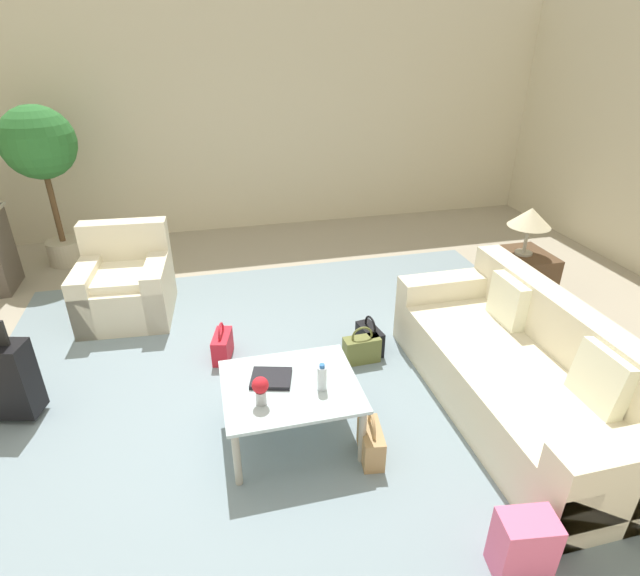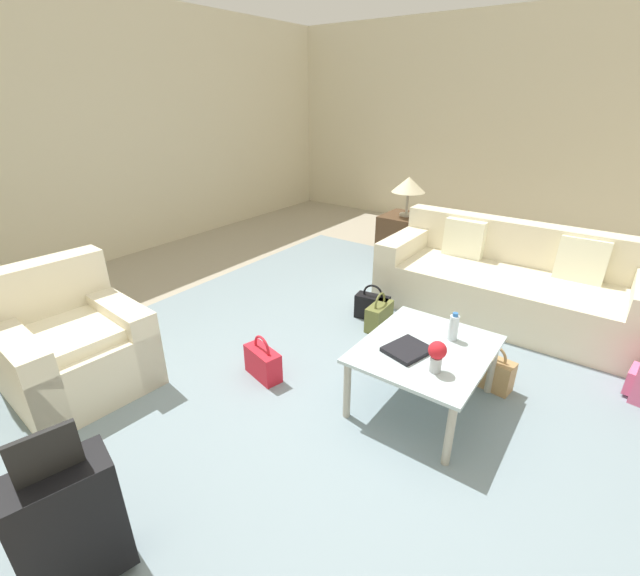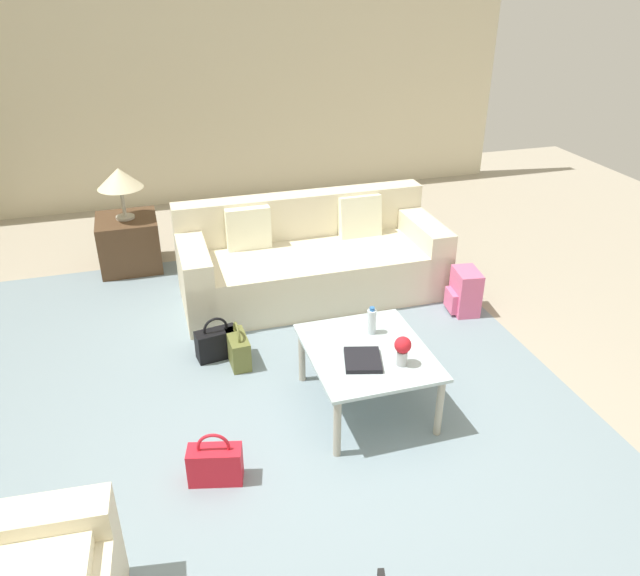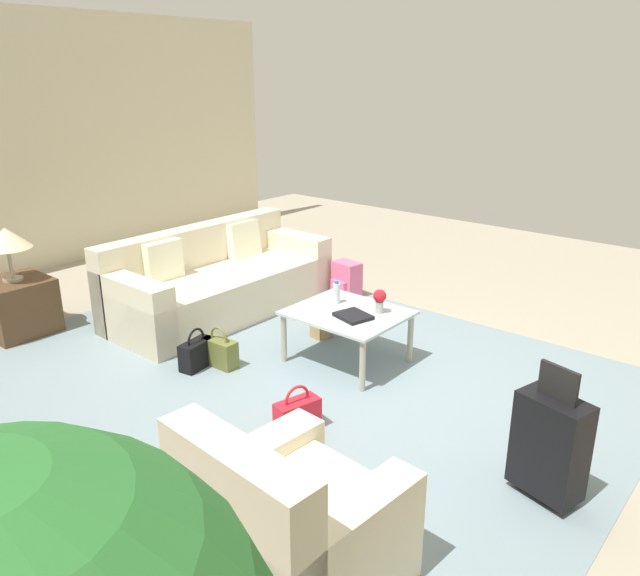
{
  "view_description": "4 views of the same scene",
  "coord_description": "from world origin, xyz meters",
  "px_view_note": "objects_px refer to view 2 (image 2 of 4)",
  "views": [
    {
      "loc": [
        -0.06,
        -3.22,
        2.62
      ],
      "look_at": [
        0.66,
        -0.28,
        1.07
      ],
      "focal_mm": 28.0,
      "sensor_mm": 36.0,
      "label": 1
    },
    {
      "loc": [
        -1.97,
        -1.36,
        1.99
      ],
      "look_at": [
        0.46,
        0.42,
        0.63
      ],
      "focal_mm": 24.0,
      "sensor_mm": 36.0,
      "label": 2
    },
    {
      "loc": [
        -2.86,
        0.81,
        2.77
      ],
      "look_at": [
        0.93,
        -0.32,
        0.69
      ],
      "focal_mm": 35.0,
      "sensor_mm": 36.0,
      "label": 3
    },
    {
      "loc": [
        -2.56,
        3.41,
        2.38
      ],
      "look_at": [
        0.09,
        0.24,
        0.94
      ],
      "focal_mm": 35.0,
      "sensor_mm": 36.0,
      "label": 4
    }
  ],
  "objects_px": {
    "side_table": "(404,235)",
    "handbag_black": "(372,306)",
    "handbag_tan": "(490,371)",
    "suitcase_black": "(70,525)",
    "handbag_red": "(263,362)",
    "armchair": "(71,349)",
    "coffee_table_book": "(407,350)",
    "flower_vase": "(437,354)",
    "couch": "(509,285)",
    "table_lamp": "(409,185)",
    "handbag_olive": "(379,315)",
    "water_bottle": "(454,327)",
    "coffee_table": "(425,355)"
  },
  "relations": [
    {
      "from": "handbag_tan",
      "to": "handbag_red",
      "type": "bearing_deg",
      "value": 122.19
    },
    {
      "from": "side_table",
      "to": "table_lamp",
      "type": "bearing_deg",
      "value": 0.0
    },
    {
      "from": "water_bottle",
      "to": "handbag_black",
      "type": "height_order",
      "value": "water_bottle"
    },
    {
      "from": "armchair",
      "to": "handbag_black",
      "type": "bearing_deg",
      "value": -29.96
    },
    {
      "from": "couch",
      "to": "table_lamp",
      "type": "xyz_separation_m",
      "value": [
        1.0,
        1.6,
        0.63
      ]
    },
    {
      "from": "coffee_table",
      "to": "flower_vase",
      "type": "distance_m",
      "value": 0.32
    },
    {
      "from": "coffee_table_book",
      "to": "suitcase_black",
      "type": "distance_m",
      "value": 1.98
    },
    {
      "from": "armchair",
      "to": "coffee_table",
      "type": "xyz_separation_m",
      "value": [
        1.29,
        -2.17,
        0.1
      ]
    },
    {
      "from": "flower_vase",
      "to": "handbag_black",
      "type": "bearing_deg",
      "value": 43.32
    },
    {
      "from": "water_bottle",
      "to": "side_table",
      "type": "relative_size",
      "value": 0.35
    },
    {
      "from": "armchair",
      "to": "coffee_table",
      "type": "relative_size",
      "value": 1.01
    },
    {
      "from": "couch",
      "to": "handbag_black",
      "type": "height_order",
      "value": "couch"
    },
    {
      "from": "handbag_tan",
      "to": "couch",
      "type": "bearing_deg",
      "value": 9.9
    },
    {
      "from": "handbag_black",
      "to": "coffee_table",
      "type": "bearing_deg",
      "value": -134.81
    },
    {
      "from": "couch",
      "to": "coffee_table_book",
      "type": "height_order",
      "value": "couch"
    },
    {
      "from": "couch",
      "to": "armchair",
      "type": "relative_size",
      "value": 2.52
    },
    {
      "from": "armchair",
      "to": "couch",
      "type": "bearing_deg",
      "value": -36.29
    },
    {
      "from": "coffee_table_book",
      "to": "flower_vase",
      "type": "bearing_deg",
      "value": -98.07
    },
    {
      "from": "coffee_table_book",
      "to": "flower_vase",
      "type": "distance_m",
      "value": 0.27
    },
    {
      "from": "coffee_table",
      "to": "side_table",
      "type": "distance_m",
      "value": 3.18
    },
    {
      "from": "side_table",
      "to": "handbag_tan",
      "type": "height_order",
      "value": "side_table"
    },
    {
      "from": "couch",
      "to": "handbag_tan",
      "type": "height_order",
      "value": "couch"
    },
    {
      "from": "suitcase_black",
      "to": "handbag_red",
      "type": "distance_m",
      "value": 1.65
    },
    {
      "from": "side_table",
      "to": "handbag_olive",
      "type": "relative_size",
      "value": 1.63
    },
    {
      "from": "coffee_table_book",
      "to": "water_bottle",
      "type": "bearing_deg",
      "value": -13.93
    },
    {
      "from": "side_table",
      "to": "handbag_black",
      "type": "distance_m",
      "value": 2.0
    },
    {
      "from": "couch",
      "to": "side_table",
      "type": "relative_size",
      "value": 4.07
    },
    {
      "from": "handbag_black",
      "to": "water_bottle",
      "type": "bearing_deg",
      "value": -124.82
    },
    {
      "from": "couch",
      "to": "suitcase_black",
      "type": "xyz_separation_m",
      "value": [
        -3.8,
        0.8,
        0.06
      ]
    },
    {
      "from": "side_table",
      "to": "table_lamp",
      "type": "height_order",
      "value": "table_lamp"
    },
    {
      "from": "flower_vase",
      "to": "table_lamp",
      "type": "distance_m",
      "value": 3.46
    },
    {
      "from": "handbag_black",
      "to": "handbag_red",
      "type": "relative_size",
      "value": 1.0
    },
    {
      "from": "table_lamp",
      "to": "couch",
      "type": "bearing_deg",
      "value": -122.06
    },
    {
      "from": "coffee_table",
      "to": "handbag_black",
      "type": "xyz_separation_m",
      "value": [
        0.9,
        0.91,
        -0.28
      ]
    },
    {
      "from": "armchair",
      "to": "side_table",
      "type": "bearing_deg",
      "value": -9.3
    },
    {
      "from": "flower_vase",
      "to": "handbag_tan",
      "type": "distance_m",
      "value": 0.86
    },
    {
      "from": "water_bottle",
      "to": "handbag_olive",
      "type": "bearing_deg",
      "value": 56.23
    },
    {
      "from": "suitcase_black",
      "to": "couch",
      "type": "bearing_deg",
      "value": -11.89
    },
    {
      "from": "handbag_tan",
      "to": "handbag_black",
      "type": "relative_size",
      "value": 1.0
    },
    {
      "from": "couch",
      "to": "handbag_black",
      "type": "bearing_deg",
      "value": 131.77
    },
    {
      "from": "flower_vase",
      "to": "handbag_black",
      "type": "xyz_separation_m",
      "value": [
        1.12,
        1.06,
        -0.46
      ]
    },
    {
      "from": "suitcase_black",
      "to": "handbag_tan",
      "type": "relative_size",
      "value": 2.37
    },
    {
      "from": "handbag_tan",
      "to": "water_bottle",
      "type": "bearing_deg",
      "value": 141.5
    },
    {
      "from": "table_lamp",
      "to": "handbag_tan",
      "type": "xyz_separation_m",
      "value": [
        -2.31,
        -1.83,
        -0.8
      ]
    },
    {
      "from": "coffee_table",
      "to": "table_lamp",
      "type": "bearing_deg",
      "value": 28.18
    },
    {
      "from": "water_bottle",
      "to": "handbag_tan",
      "type": "height_order",
      "value": "water_bottle"
    },
    {
      "from": "suitcase_black",
      "to": "handbag_red",
      "type": "bearing_deg",
      "value": 14.42
    },
    {
      "from": "coffee_table",
      "to": "flower_vase",
      "type": "bearing_deg",
      "value": -145.71
    },
    {
      "from": "side_table",
      "to": "handbag_black",
      "type": "xyz_separation_m",
      "value": [
        -1.9,
        -0.59,
        -0.13
      ]
    },
    {
      "from": "armchair",
      "to": "handbag_olive",
      "type": "relative_size",
      "value": 2.63
    }
  ]
}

